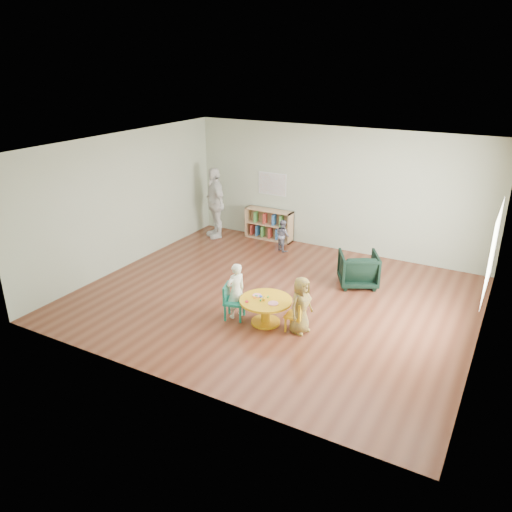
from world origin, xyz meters
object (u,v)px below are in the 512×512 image
(kid_chair_right, at_px, (297,315))
(child_left, at_px, (236,291))
(activity_table, at_px, (266,307))
(bookshelf, at_px, (269,224))
(kid_chair_left, at_px, (232,300))
(toddler, at_px, (283,235))
(armchair, at_px, (358,269))
(adult_caretaker, at_px, (215,203))
(child_right, at_px, (301,305))

(kid_chair_right, distance_m, child_left, 1.14)
(activity_table, bearing_deg, child_left, -175.53)
(bookshelf, bearing_deg, kid_chair_left, -71.18)
(child_left, xyz_separation_m, toddler, (-0.71, 3.24, -0.13))
(activity_table, xyz_separation_m, bookshelf, (-1.91, 3.76, 0.06))
(bookshelf, bearing_deg, kid_chair_right, -56.44)
(armchair, distance_m, child_left, 2.67)
(bookshelf, bearing_deg, adult_caretaker, -158.16)
(adult_caretaker, bearing_deg, bookshelf, 58.63)
(kid_chair_right, relative_size, child_right, 0.56)
(bookshelf, xyz_separation_m, adult_caretaker, (-1.24, -0.50, 0.50))
(kid_chair_right, xyz_separation_m, child_right, (0.06, 0.00, 0.19))
(child_left, bearing_deg, bookshelf, -136.09)
(child_right, distance_m, toddler, 3.69)
(bookshelf, bearing_deg, armchair, -29.07)
(kid_chair_left, relative_size, armchair, 0.84)
(kid_chair_left, bearing_deg, adult_caretaker, -158.94)
(child_right, bearing_deg, armchair, 9.17)
(activity_table, distance_m, child_left, 0.59)
(kid_chair_right, xyz_separation_m, adult_caretaker, (-3.72, 3.24, 0.58))
(activity_table, distance_m, kid_chair_left, 0.60)
(bookshelf, xyz_separation_m, child_left, (1.36, -3.80, 0.13))
(bookshelf, relative_size, child_left, 1.22)
(activity_table, height_order, adult_caretaker, adult_caretaker)
(child_right, height_order, toddler, child_right)
(kid_chair_right, xyz_separation_m, armchair, (0.30, 2.19, 0.05))
(bookshelf, bearing_deg, activity_table, -63.06)
(child_left, height_order, toddler, child_left)
(bookshelf, relative_size, adult_caretaker, 0.69)
(armchair, xyz_separation_m, child_right, (-0.24, -2.19, 0.15))
(armchair, height_order, child_right, child_right)
(activity_table, distance_m, armchair, 2.38)
(toddler, bearing_deg, child_right, 152.00)
(bookshelf, height_order, child_left, child_left)
(kid_chair_left, relative_size, child_left, 0.63)
(child_right, bearing_deg, kid_chair_right, 106.63)
(armchair, relative_size, child_right, 0.77)
(activity_table, relative_size, bookshelf, 0.73)
(armchair, bearing_deg, toddler, -52.54)
(child_left, bearing_deg, kid_chair_left, -0.58)
(kid_chair_right, height_order, adult_caretaker, adult_caretaker)
(armchair, relative_size, child_left, 0.75)
(kid_chair_left, bearing_deg, kid_chair_right, 81.04)
(activity_table, relative_size, kid_chair_right, 1.63)
(bookshelf, xyz_separation_m, child_right, (2.54, -3.74, 0.12))
(kid_chair_right, relative_size, toddler, 0.73)
(kid_chair_left, bearing_deg, bookshelf, -177.23)
(child_left, distance_m, toddler, 3.32)
(kid_chair_left, height_order, child_right, child_right)
(activity_table, distance_m, adult_caretaker, 4.57)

